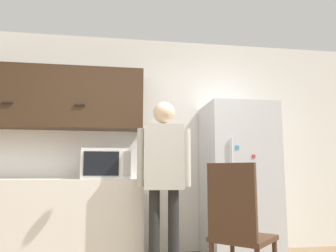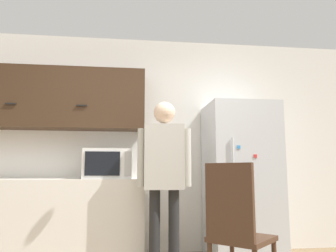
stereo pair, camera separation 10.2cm
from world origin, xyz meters
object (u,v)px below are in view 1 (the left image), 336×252
refrigerator (239,179)px  chair (238,225)px  person (164,166)px  microwave (106,164)px

refrigerator → chair: bearing=-111.8°
person → refrigerator: (0.96, 0.41, -0.15)m
microwave → refrigerator: 1.56m
microwave → person: size_ratio=0.31×
person → chair: person is taller
chair → microwave: bearing=-1.6°
person → microwave: bearing=150.7°
microwave → chair: microwave is taller
microwave → person: 0.72m
refrigerator → chair: (-0.47, -1.17, -0.33)m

